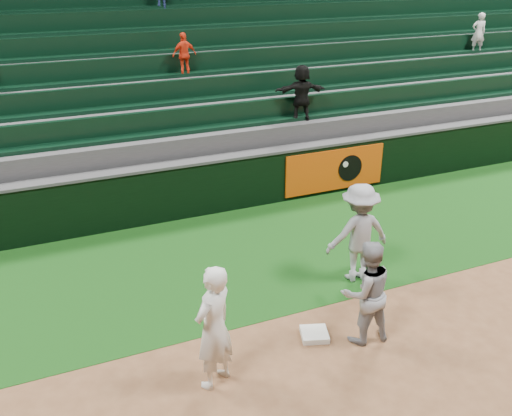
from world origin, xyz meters
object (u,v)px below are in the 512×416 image
(first_baseman, at_px, (214,327))
(base_coach, at_px, (359,233))
(first_base, at_px, (314,334))
(baserunner, at_px, (366,292))

(first_baseman, relative_size, base_coach, 1.00)
(first_base, xyz_separation_m, baserunner, (0.64, -0.32, 0.77))
(base_coach, bearing_deg, first_baseman, 29.57)
(first_base, height_order, baserunner, baserunner)
(first_baseman, bearing_deg, first_base, 160.31)
(baserunner, distance_m, base_coach, 1.75)
(first_baseman, bearing_deg, baserunner, 149.59)
(baserunner, xyz_separation_m, base_coach, (0.85, 1.53, 0.09))
(first_base, relative_size, first_baseman, 0.22)
(first_base, height_order, first_baseman, first_baseman)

